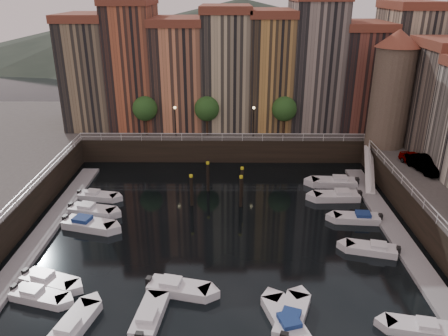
{
  "coord_description": "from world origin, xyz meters",
  "views": [
    {
      "loc": [
        0.73,
        -36.65,
        21.06
      ],
      "look_at": [
        0.35,
        4.0,
        4.21
      ],
      "focal_mm": 35.0,
      "sensor_mm": 36.0,
      "label": 1
    }
  ],
  "objects_px": {
    "corner_tower": "(392,87)",
    "mooring_pilings": "(220,186)",
    "gangway": "(370,167)",
    "boat_left_1": "(49,281)",
    "boat_left_0": "(38,296)",
    "car_a": "(415,161)",
    "boat_left_2": "(88,224)",
    "car_b": "(425,165)"
  },
  "relations": [
    {
      "from": "corner_tower",
      "to": "mooring_pilings",
      "type": "height_order",
      "value": "corner_tower"
    },
    {
      "from": "gangway",
      "to": "boat_left_1",
      "type": "distance_m",
      "value": 35.74
    },
    {
      "from": "corner_tower",
      "to": "boat_left_0",
      "type": "relative_size",
      "value": 3.05
    },
    {
      "from": "car_a",
      "to": "boat_left_2",
      "type": "bearing_deg",
      "value": 176.85
    },
    {
      "from": "boat_left_2",
      "to": "gangway",
      "type": "bearing_deg",
      "value": 35.35
    },
    {
      "from": "car_a",
      "to": "mooring_pilings",
      "type": "bearing_deg",
      "value": 168.96
    },
    {
      "from": "corner_tower",
      "to": "car_a",
      "type": "xyz_separation_m",
      "value": [
        1.1,
        -6.94,
        -6.5
      ]
    },
    {
      "from": "mooring_pilings",
      "to": "car_a",
      "type": "relative_size",
      "value": 1.38
    },
    {
      "from": "corner_tower",
      "to": "car_b",
      "type": "height_order",
      "value": "corner_tower"
    },
    {
      "from": "corner_tower",
      "to": "boat_left_0",
      "type": "distance_m",
      "value": 42.9
    },
    {
      "from": "mooring_pilings",
      "to": "boat_left_1",
      "type": "xyz_separation_m",
      "value": [
        -12.88,
        -14.63,
        -1.29
      ]
    },
    {
      "from": "boat_left_1",
      "to": "car_a",
      "type": "bearing_deg",
      "value": 45.93
    },
    {
      "from": "boat_left_2",
      "to": "car_a",
      "type": "xyz_separation_m",
      "value": [
        33.55,
        8.38,
        3.29
      ]
    },
    {
      "from": "boat_left_1",
      "to": "car_b",
      "type": "height_order",
      "value": "car_b"
    },
    {
      "from": "gangway",
      "to": "mooring_pilings",
      "type": "height_order",
      "value": "gangway"
    },
    {
      "from": "boat_left_0",
      "to": "boat_left_1",
      "type": "relative_size",
      "value": 0.95
    },
    {
      "from": "gangway",
      "to": "boat_left_2",
      "type": "relative_size",
      "value": 1.57
    },
    {
      "from": "gangway",
      "to": "boat_left_0",
      "type": "distance_m",
      "value": 36.78
    },
    {
      "from": "mooring_pilings",
      "to": "boat_left_2",
      "type": "xyz_separation_m",
      "value": [
        -12.42,
        -6.11,
        -1.25
      ]
    },
    {
      "from": "corner_tower",
      "to": "car_a",
      "type": "bearing_deg",
      "value": -80.98
    },
    {
      "from": "mooring_pilings",
      "to": "boat_left_0",
      "type": "distance_m",
      "value": 20.92
    },
    {
      "from": "gangway",
      "to": "car_b",
      "type": "xyz_separation_m",
      "value": [
        4.38,
        -3.95,
        1.88
      ]
    },
    {
      "from": "corner_tower",
      "to": "car_a",
      "type": "height_order",
      "value": "corner_tower"
    },
    {
      "from": "mooring_pilings",
      "to": "boat_left_0",
      "type": "relative_size",
      "value": 1.25
    },
    {
      "from": "corner_tower",
      "to": "gangway",
      "type": "relative_size",
      "value": 1.66
    },
    {
      "from": "corner_tower",
      "to": "car_b",
      "type": "distance_m",
      "value": 10.7
    },
    {
      "from": "corner_tower",
      "to": "gangway",
      "type": "xyz_separation_m",
      "value": [
        -2.9,
        -4.5,
        -8.28
      ]
    },
    {
      "from": "mooring_pilings",
      "to": "car_a",
      "type": "bearing_deg",
      "value": 6.13
    },
    {
      "from": "mooring_pilings",
      "to": "boat_left_0",
      "type": "height_order",
      "value": "mooring_pilings"
    },
    {
      "from": "corner_tower",
      "to": "boat_left_1",
      "type": "distance_m",
      "value": 41.82
    },
    {
      "from": "boat_left_0",
      "to": "car_a",
      "type": "bearing_deg",
      "value": 44.24
    },
    {
      "from": "gangway",
      "to": "boat_left_0",
      "type": "height_order",
      "value": "gangway"
    },
    {
      "from": "boat_left_1",
      "to": "boat_left_2",
      "type": "relative_size",
      "value": 0.89
    },
    {
      "from": "mooring_pilings",
      "to": "boat_left_1",
      "type": "height_order",
      "value": "mooring_pilings"
    },
    {
      "from": "boat_left_1",
      "to": "car_b",
      "type": "bearing_deg",
      "value": 43.61
    },
    {
      "from": "corner_tower",
      "to": "car_b",
      "type": "xyz_separation_m",
      "value": [
        1.48,
        -8.45,
        -6.4
      ]
    },
    {
      "from": "gangway",
      "to": "car_b",
      "type": "distance_m",
      "value": 6.19
    },
    {
      "from": "gangway",
      "to": "car_a",
      "type": "height_order",
      "value": "car_a"
    },
    {
      "from": "boat_left_1",
      "to": "boat_left_2",
      "type": "xyz_separation_m",
      "value": [
        0.47,
        8.52,
        0.04
      ]
    },
    {
      "from": "mooring_pilings",
      "to": "boat_left_2",
      "type": "relative_size",
      "value": 1.06
    },
    {
      "from": "mooring_pilings",
      "to": "boat_left_0",
      "type": "bearing_deg",
      "value": -128.46
    },
    {
      "from": "corner_tower",
      "to": "boat_left_2",
      "type": "xyz_separation_m",
      "value": [
        -32.45,
        -15.32,
        -9.79
      ]
    }
  ]
}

